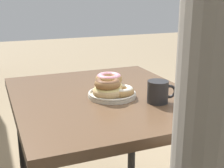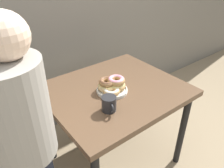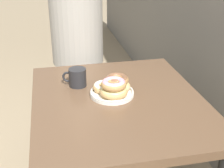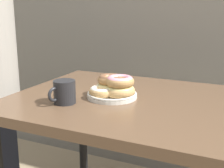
{
  "view_description": "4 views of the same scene",
  "coord_description": "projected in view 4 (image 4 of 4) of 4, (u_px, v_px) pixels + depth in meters",
  "views": [
    {
      "loc": [
        -1.27,
        0.85,
        1.18
      ],
      "look_at": [
        -0.04,
        0.36,
        0.79
      ],
      "focal_mm": 50.0,
      "sensor_mm": 36.0,
      "label": 1
    },
    {
      "loc": [
        -0.81,
        -0.64,
        1.55
      ],
      "look_at": [
        -0.04,
        0.36,
        0.79
      ],
      "focal_mm": 35.0,
      "sensor_mm": 36.0,
      "label": 2
    },
    {
      "loc": [
        1.28,
        0.08,
        1.43
      ],
      "look_at": [
        -0.04,
        0.36,
        0.79
      ],
      "focal_mm": 50.0,
      "sensor_mm": 36.0,
      "label": 3
    },
    {
      "loc": [
        0.5,
        -0.81,
        1.12
      ],
      "look_at": [
        -0.04,
        0.36,
        0.79
      ],
      "focal_mm": 50.0,
      "sensor_mm": 36.0,
      "label": 4
    }
  ],
  "objects": [
    {
      "name": "dining_table",
      "position": [
        123.0,
        117.0,
        1.36
      ],
      "size": [
        0.94,
        0.81,
        0.73
      ],
      "color": "brown",
      "rests_on": "ground_plane"
    },
    {
      "name": "coffee_mug",
      "position": [
        64.0,
        92.0,
        1.25
      ],
      "size": [
        0.09,
        0.12,
        0.09
      ],
      "color": "#232326",
      "rests_on": "dining_table"
    },
    {
      "name": "donut_plate",
      "position": [
        113.0,
        88.0,
        1.33
      ],
      "size": [
        0.23,
        0.23,
        0.1
      ],
      "color": "silver",
      "rests_on": "dining_table"
    }
  ]
}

